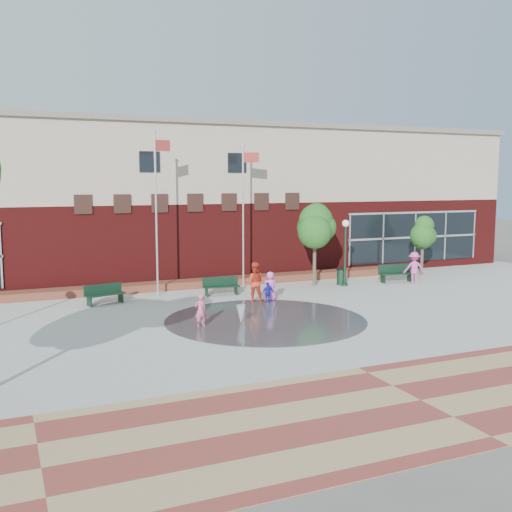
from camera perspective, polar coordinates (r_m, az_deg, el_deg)
name	(u,v)px	position (r m, az deg, el deg)	size (l,w,h in m)	color
ground	(299,338)	(22.48, 4.09, -7.77)	(120.00, 120.00, 0.00)	#666056
plaza_concrete	(256,315)	(25.99, 0.00, -5.69)	(46.00, 18.00, 0.01)	#A8A8A0
paver_band	(421,401)	(16.88, 15.42, -13.14)	(46.00, 6.00, 0.01)	brown
splash_pad	(266,320)	(25.10, 0.91, -6.15)	(8.40, 8.40, 0.01)	#383A3D
library_building	(171,199)	(38.10, -8.12, 5.39)	(44.40, 10.40, 9.20)	#541010
flower_bed	(201,287)	(32.96, -5.26, -2.97)	(26.00, 1.20, 0.40)	#A30E2C
flagpole_left	(157,205)	(30.27, -9.43, 4.82)	(0.93, 0.36, 8.25)	silver
flagpole_right	(244,208)	(32.70, -1.15, 4.63)	(0.94, 0.27, 7.76)	silver
lamp_right	(345,245)	(33.20, 8.50, 1.03)	(0.39, 0.39, 3.67)	#13301F
bench_left	(105,298)	(29.10, -14.18, -3.90)	(1.97, 1.03, 0.96)	#13301F
bench_mid	(221,290)	(30.43, -3.33, -3.23)	(1.90, 0.69, 0.93)	#13301F
bench_right	(396,277)	(35.18, 13.22, -1.94)	(2.11, 0.83, 1.03)	#13301F
trash_can	(341,277)	(33.74, 8.13, -1.98)	(0.56, 0.56, 0.91)	#13301F
tree_mid	(315,226)	(32.97, 5.63, 2.83)	(2.69, 2.69, 4.54)	#3F3529
tree_small_right	(423,232)	(37.98, 15.60, 2.19)	(2.13, 2.13, 3.65)	#3F3529
water_jet_a	(241,324)	(24.44, -1.45, -6.53)	(0.39, 0.39, 0.76)	white
water_jet_b	(202,327)	(24.13, -5.12, -6.74)	(0.22, 0.22, 0.49)	white
child_splash	(201,311)	(23.91, -5.30, -5.20)	(0.49, 0.32, 1.35)	#D15676
adult_red	(254,282)	(28.68, -0.15, -2.51)	(0.94, 0.73, 1.93)	red
adult_pink	(270,286)	(28.99, 1.36, -2.90)	(0.70, 0.46, 1.43)	#EB5CC4
child_blue	(268,293)	(28.36, 1.15, -3.54)	(0.61, 0.25, 1.03)	#171DB5
person_bench	(414,268)	(34.84, 14.82, -1.12)	(1.17, 0.67, 1.82)	#D04797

